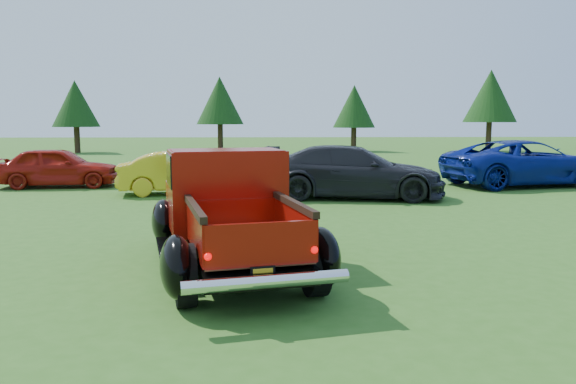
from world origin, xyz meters
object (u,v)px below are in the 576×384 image
object	(u,v)px
show_car_yellow	(182,173)
tree_mid_left	(220,101)
tree_west	(75,104)
tree_mid_right	(354,107)
show_car_blue	(526,163)
show_car_grey	(353,172)
tree_east	(490,96)
pickup_truck	(227,210)
show_car_red	(58,167)

from	to	relation	value
show_car_yellow	tree_mid_left	bearing A→B (deg)	-9.26
tree_west	tree_mid_right	world-z (taller)	tree_west
tree_mid_left	show_car_yellow	xyz separation A→B (m)	(0.66, -22.35, -2.78)
tree_west	show_car_yellow	xyz separation A→B (m)	(9.66, -20.35, -2.51)
tree_mid_right	show_car_blue	size ratio (longest dim) A/B	0.83
tree_mid_left	show_car_grey	xyz separation A→B (m)	(5.46, -23.42, -2.67)
tree_mid_left	tree_mid_right	world-z (taller)	tree_mid_left
show_car_grey	tree_east	bearing A→B (deg)	-20.59
show_car_grey	show_car_blue	xyz separation A→B (m)	(6.04, 2.61, 0.02)
pickup_truck	show_car_yellow	xyz separation A→B (m)	(-1.84, 8.01, -0.21)
tree_mid_left	pickup_truck	world-z (taller)	tree_mid_left
tree_west	tree_mid_left	world-z (taller)	tree_mid_left
tree_east	show_car_blue	bearing A→B (deg)	-108.60
show_car_grey	show_car_blue	distance (m)	6.58
tree_mid_right	show_car_blue	xyz separation A→B (m)	(2.50, -19.81, -2.23)
tree_mid_right	tree_east	world-z (taller)	tree_east
pickup_truck	show_car_blue	world-z (taller)	pickup_truck
show_car_red	show_car_yellow	size ratio (longest dim) A/B	1.03
tree_west	tree_mid_left	size ratio (longest dim) A/B	0.92
show_car_grey	tree_mid_right	bearing A→B (deg)	0.21
show_car_red	tree_mid_left	bearing A→B (deg)	-14.95
show_car_red	show_car_blue	distance (m)	15.00
pickup_truck	show_car_red	xyz separation A→B (m)	(-6.00, 9.76, -0.17)
tree_mid_left	show_car_yellow	bearing A→B (deg)	-88.31
tree_mid_left	show_car_grey	size ratio (longest dim) A/B	1.02
show_car_yellow	show_car_blue	xyz separation A→B (m)	(10.84, 1.54, 0.14)
pickup_truck	show_car_red	world-z (taller)	pickup_truck
pickup_truck	show_car_grey	xyz separation A→B (m)	(2.96, 6.94, -0.09)
show_car_yellow	pickup_truck	bearing A→B (deg)	-178.01
tree_mid_right	show_car_grey	size ratio (longest dim) A/B	0.89
tree_east	pickup_truck	world-z (taller)	tree_east
tree_mid_right	show_car_blue	distance (m)	20.09
pickup_truck	tree_west	bearing A→B (deg)	99.04
pickup_truck	tree_east	bearing A→B (deg)	48.73
tree_west	show_car_red	world-z (taller)	tree_west
tree_west	show_car_red	bearing A→B (deg)	-73.53
tree_west	pickup_truck	xyz separation A→B (m)	(11.50, -28.36, -2.30)
show_car_yellow	show_car_blue	size ratio (longest dim) A/B	0.69
tree_west	show_car_blue	bearing A→B (deg)	-42.54
show_car_grey	show_car_blue	bearing A→B (deg)	-57.44
show_car_yellow	show_car_blue	bearing A→B (deg)	-92.84
tree_west	show_car_blue	world-z (taller)	tree_west
tree_mid_right	show_car_blue	bearing A→B (deg)	-82.81
show_car_yellow	show_car_red	bearing A→B (deg)	56.21
tree_mid_right	show_car_yellow	world-z (taller)	tree_mid_right
tree_west	tree_mid_left	bearing A→B (deg)	12.53
tree_east	pickup_truck	bearing A→B (deg)	-118.24
tree_mid_right	show_car_yellow	size ratio (longest dim) A/B	1.20
pickup_truck	show_car_blue	bearing A→B (deg)	33.67
show_car_yellow	show_car_grey	xyz separation A→B (m)	(4.80, -1.07, 0.11)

